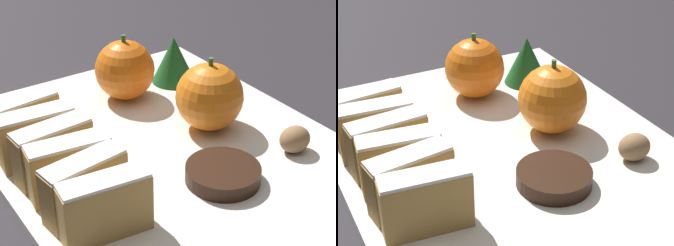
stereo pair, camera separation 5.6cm
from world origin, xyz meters
The scene contains 13 objects.
ground_plane centered at (0.00, 0.00, 0.00)m, with size 6.00×6.00×0.00m, color #28262B.
serving_platter centered at (0.00, 0.00, 0.01)m, with size 0.33×0.43×0.01m.
stollen_slice_front centered at (-0.11, -0.08, 0.04)m, with size 0.08×0.03×0.06m.
stollen_slice_second centered at (-0.12, -0.05, 0.04)m, with size 0.08×0.03×0.06m.
stollen_slice_third centered at (-0.11, -0.01, 0.04)m, with size 0.08×0.03×0.06m.
stollen_slice_fourth centered at (-0.12, 0.02, 0.04)m, with size 0.08×0.03×0.06m.
stollen_slice_fifth centered at (-0.12, 0.05, 0.04)m, with size 0.08×0.03×0.06m.
stollen_slice_sixth centered at (-0.12, 0.09, 0.04)m, with size 0.08×0.03×0.06m.
orange_near centered at (0.02, 0.12, 0.05)m, with size 0.07×0.07×0.08m.
orange_far centered at (0.06, 0.01, 0.05)m, with size 0.07×0.07×0.08m.
walnut centered at (0.10, -0.08, 0.03)m, with size 0.03×0.03×0.03m.
chocolate_cookie centered at (0.01, -0.07, 0.02)m, with size 0.07×0.07×0.02m.
evergreen_sprig centered at (0.10, 0.13, 0.04)m, with size 0.05×0.05×0.06m.
Camera 2 is at (-0.22, -0.43, 0.32)m, focal length 60.00 mm.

